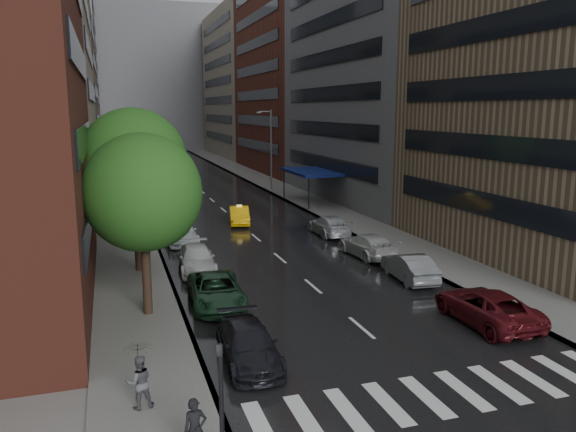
# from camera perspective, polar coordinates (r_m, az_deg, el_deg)

# --- Properties ---
(ground) EXTENTS (220.00, 220.00, 0.00)m
(ground) POSITION_cam_1_polar(r_m,az_deg,el_deg) (21.46, 12.17, -14.87)
(ground) COLOR gray
(ground) RESTS_ON ground
(road) EXTENTS (14.00, 140.00, 0.01)m
(road) POSITION_cam_1_polar(r_m,az_deg,el_deg) (68.01, -9.22, 2.89)
(road) COLOR black
(road) RESTS_ON ground
(sidewalk_left) EXTENTS (4.00, 140.00, 0.15)m
(sidewalk_left) POSITION_cam_1_polar(r_m,az_deg,el_deg) (67.28, -16.82, 2.54)
(sidewalk_left) COLOR gray
(sidewalk_left) RESTS_ON ground
(sidewalk_right) EXTENTS (4.00, 140.00, 0.15)m
(sidewalk_right) POSITION_cam_1_polar(r_m,az_deg,el_deg) (69.89, -1.90, 3.29)
(sidewalk_right) COLOR gray
(sidewalk_right) RESTS_ON ground
(crosswalk) EXTENTS (13.15, 2.80, 0.01)m
(crosswalk) POSITION_cam_1_polar(r_m,az_deg,el_deg) (20.05, 15.66, -16.94)
(crosswalk) COLOR silver
(crosswalk) RESTS_ON ground
(buildings_left) EXTENTS (8.00, 108.00, 38.00)m
(buildings_left) POSITION_cam_1_polar(r_m,az_deg,el_deg) (75.91, -22.33, 15.15)
(buildings_left) COLOR maroon
(buildings_left) RESTS_ON ground
(buildings_right) EXTENTS (8.05, 109.10, 36.00)m
(buildings_right) POSITION_cam_1_polar(r_m,az_deg,el_deg) (77.69, 1.04, 15.10)
(buildings_right) COLOR #937A5B
(buildings_right) RESTS_ON ground
(building_far) EXTENTS (40.00, 14.00, 32.00)m
(building_far) POSITION_cam_1_polar(r_m,az_deg,el_deg) (135.19, -13.91, 13.38)
(building_far) COLOR slate
(building_far) RESTS_ON ground
(tree_near) EXTENTS (5.18, 5.18, 8.25)m
(tree_near) POSITION_cam_1_polar(r_m,az_deg,el_deg) (25.12, -14.56, 2.30)
(tree_near) COLOR #382619
(tree_near) RESTS_ON ground
(tree_mid) EXTENTS (5.85, 5.85, 9.32)m
(tree_mid) POSITION_cam_1_polar(r_m,az_deg,el_deg) (32.29, -15.41, 5.40)
(tree_mid) COLOR #382619
(tree_mid) RESTS_ON ground
(tree_far) EXTENTS (5.25, 5.25, 8.36)m
(tree_far) POSITION_cam_1_polar(r_m,az_deg,el_deg) (49.72, -16.29, 6.35)
(tree_far) COLOR #382619
(tree_far) RESTS_ON ground
(taxi) EXTENTS (2.23, 4.51, 1.42)m
(taxi) POSITION_cam_1_polar(r_m,az_deg,el_deg) (45.77, -4.97, 0.06)
(taxi) COLOR #F4B30C
(taxi) RESTS_ON ground
(parked_cars_left) EXTENTS (2.74, 41.32, 1.48)m
(parked_cars_left) POSITION_cam_1_polar(r_m,az_deg,el_deg) (37.26, -10.32, -2.56)
(parked_cars_left) COLOR black
(parked_cars_left) RESTS_ON ground
(parked_cars_right) EXTENTS (2.58, 23.65, 1.52)m
(parked_cars_right) POSITION_cam_1_polar(r_m,az_deg,el_deg) (33.03, 10.59, -4.24)
(parked_cars_right) COLOR #531016
(parked_cars_right) RESTS_ON ground
(ped_bag_walker) EXTENTS (0.67, 0.47, 1.68)m
(ped_bag_walker) POSITION_cam_1_polar(r_m,az_deg,el_deg) (15.86, -9.34, -20.70)
(ped_bag_walker) COLOR black
(ped_bag_walker) RESTS_ON sidewalk_left
(ped_black_umbrella) EXTENTS (0.96, 0.98, 2.09)m
(ped_black_umbrella) POSITION_cam_1_polar(r_m,az_deg,el_deg) (18.30, -14.92, -14.92)
(ped_black_umbrella) COLOR #525257
(ped_black_umbrella) RESTS_ON sidewalk_left
(traffic_light) EXTENTS (0.18, 0.15, 3.45)m
(traffic_light) POSITION_cam_1_polar(r_m,az_deg,el_deg) (14.67, -6.80, -17.70)
(traffic_light) COLOR black
(traffic_light) RESTS_ON sidewalk_left
(street_lamp_left) EXTENTS (1.74, 0.22, 9.00)m
(street_lamp_left) POSITION_cam_1_polar(r_m,az_deg,el_deg) (46.90, -15.05, 5.15)
(street_lamp_left) COLOR gray
(street_lamp_left) RESTS_ON sidewalk_left
(street_lamp_right) EXTENTS (1.74, 0.22, 9.00)m
(street_lamp_right) POSITION_cam_1_polar(r_m,az_deg,el_deg) (64.27, -1.80, 6.95)
(street_lamp_right) COLOR gray
(street_lamp_right) RESTS_ON sidewalk_right
(awning) EXTENTS (4.00, 8.00, 3.12)m
(awning) POSITION_cam_1_polar(r_m,az_deg,el_deg) (55.34, 2.34, 4.49)
(awning) COLOR navy
(awning) RESTS_ON sidewalk_right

